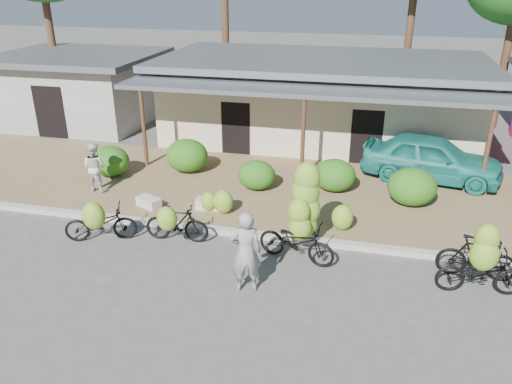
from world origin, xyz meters
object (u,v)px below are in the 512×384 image
sack_near (211,204)px  teal_van (431,158)px  bike_center (301,222)px  bike_right (479,255)px  bike_far_left (100,222)px  bike_left (175,223)px  bystander (95,167)px  vendor (246,252)px  sack_far (149,202)px  bike_far_right (481,273)px

sack_near → teal_van: teal_van is taller
bike_center → teal_van: bearing=-18.3°
bike_center → bike_right: (4.07, -0.23, -0.22)m
bike_far_left → teal_van: bearing=-74.9°
bike_left → teal_van: 8.84m
bike_right → sack_near: bike_right is taller
bystander → bike_left: bearing=154.2°
bike_right → vendor: bearing=110.1°
bike_center → vendor: size_ratio=1.24×
bike_right → vendor: size_ratio=0.94×
bike_far_left → vendor: vendor is taller
sack_near → sack_far: size_ratio=1.13×
bike_far_left → sack_far: bearing=-31.8°
bike_far_right → vendor: vendor is taller
bike_right → sack_near: bearing=77.2°
bike_center → sack_near: bearing=71.7°
bike_center → bystander: bike_center is taller
bike_left → bike_far_right: 7.30m
bike_far_left → bike_far_right: (9.21, -0.15, -0.07)m
vendor → teal_van: bearing=-137.0°
sack_near → bike_far_left: bearing=-134.1°
bike_far_left → sack_far: size_ratio=2.61×
bike_left → sack_near: bearing=-12.4°
bike_far_right → sack_near: 7.39m
bike_left → vendor: (2.29, -1.62, 0.38)m
bike_right → teal_van: 5.90m
bike_center → teal_van: size_ratio=0.54×
bike_right → vendor: 5.23m
bike_right → teal_van: bike_right is taller
bike_center → bike_left: bearing=105.3°
bike_right → bike_left: bearing=92.5°
bike_far_right → teal_van: size_ratio=0.44×
bike_center → teal_van: 6.63m
bike_far_right → bike_far_left: bearing=82.4°
bystander → bike_center: bearing=169.2°
bike_right → sack_far: bearing=82.2°
bike_center → bike_far_left: bearing=109.1°
bike_far_left → sack_near: bike_far_left is taller
sack_far → teal_van: size_ratio=0.17×
sack_far → bike_far_left: bearing=-101.4°
teal_van → sack_near: bearing=130.4°
bike_center → sack_near: 3.48m
bystander → teal_van: (10.33, 3.36, -0.02)m
bike_right → bike_far_left: bearing=95.2°
bike_far_right → bystander: 11.30m
bike_right → sack_far: 8.99m
bike_far_left → vendor: bearing=-126.5°
vendor → bike_right: bearing=-179.4°
bike_far_left → vendor: size_ratio=1.02×
sack_far → bike_right: bearing=-11.3°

